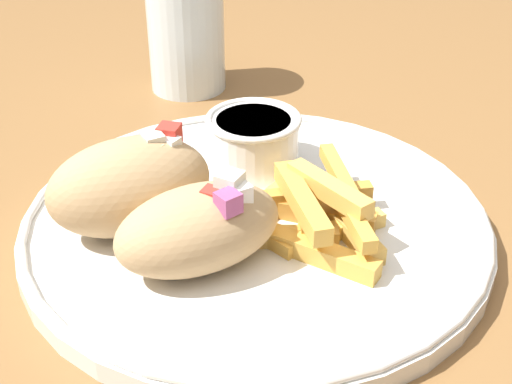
# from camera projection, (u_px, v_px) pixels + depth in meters

# --- Properties ---
(table) EXTENTS (1.56, 1.56, 0.74)m
(table) POSITION_uv_depth(u_px,v_px,m) (208.00, 272.00, 0.54)
(table) COLOR brown
(table) RESTS_ON ground_plane
(plate) EXTENTS (0.31, 0.31, 0.02)m
(plate) POSITION_uv_depth(u_px,v_px,m) (256.00, 222.00, 0.48)
(plate) COLOR white
(plate) RESTS_ON table
(pita_sandwich_near) EXTENTS (0.11, 0.07, 0.06)m
(pita_sandwich_near) POSITION_uv_depth(u_px,v_px,m) (199.00, 228.00, 0.42)
(pita_sandwich_near) COLOR tan
(pita_sandwich_near) RESTS_ON plate
(pita_sandwich_far) EXTENTS (0.12, 0.08, 0.06)m
(pita_sandwich_far) POSITION_uv_depth(u_px,v_px,m) (130.00, 186.00, 0.45)
(pita_sandwich_far) COLOR tan
(pita_sandwich_far) RESTS_ON plate
(fries_pile) EXTENTS (0.11, 0.12, 0.04)m
(fries_pile) POSITION_uv_depth(u_px,v_px,m) (313.00, 213.00, 0.46)
(fries_pile) COLOR gold
(fries_pile) RESTS_ON plate
(sauce_ramekin) EXTENTS (0.07, 0.07, 0.04)m
(sauce_ramekin) POSITION_uv_depth(u_px,v_px,m) (254.00, 139.00, 0.52)
(sauce_ramekin) COLOR white
(sauce_ramekin) RESTS_ON plate
(water_glass) EXTENTS (0.07, 0.07, 0.11)m
(water_glass) POSITION_uv_depth(u_px,v_px,m) (186.00, 38.00, 0.67)
(water_glass) COLOR silver
(water_glass) RESTS_ON table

